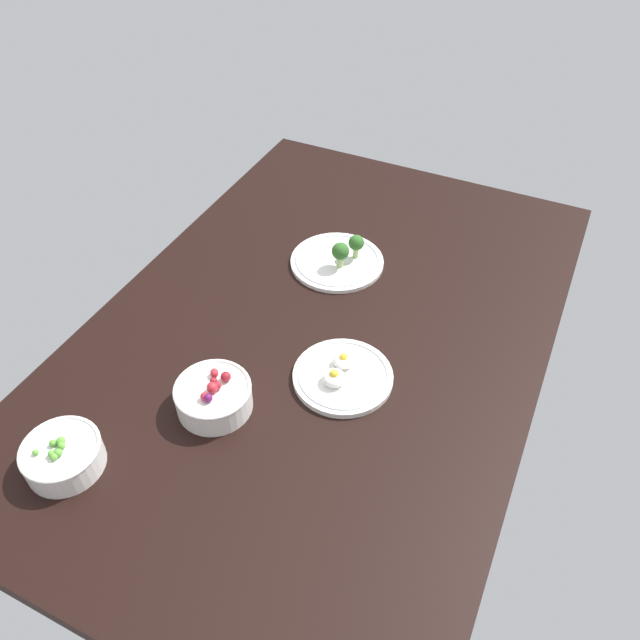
# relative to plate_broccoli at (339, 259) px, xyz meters

# --- Properties ---
(dining_table) EXTENTS (1.45, 0.95, 0.04)m
(dining_table) POSITION_rel_plate_broccoli_xyz_m (0.22, 0.05, -0.03)
(dining_table) COLOR black
(dining_table) RESTS_ON ground
(plate_broccoli) EXTENTS (0.23, 0.23, 0.08)m
(plate_broccoli) POSITION_rel_plate_broccoli_xyz_m (0.00, 0.00, 0.00)
(plate_broccoli) COLOR white
(plate_broccoli) RESTS_ON dining_table
(plate_eggs) EXTENTS (0.20, 0.20, 0.05)m
(plate_eggs) POSITION_rel_plate_broccoli_xyz_m (0.33, 0.16, -0.00)
(plate_eggs) COLOR white
(plate_eggs) RESTS_ON dining_table
(bowl_peas) EXTENTS (0.14, 0.14, 0.07)m
(bowl_peas) POSITION_rel_plate_broccoli_xyz_m (0.73, -0.20, 0.02)
(bowl_peas) COLOR white
(bowl_peas) RESTS_ON dining_table
(bowl_berries) EXTENTS (0.15, 0.15, 0.07)m
(bowl_berries) POSITION_rel_plate_broccoli_xyz_m (0.50, -0.04, 0.02)
(bowl_berries) COLOR white
(bowl_berries) RESTS_ON dining_table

